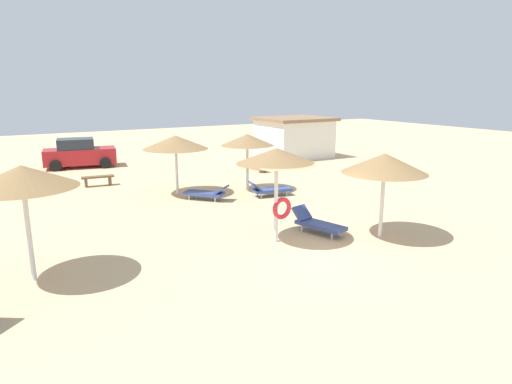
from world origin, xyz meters
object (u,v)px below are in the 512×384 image
parasol_1 (175,142)px  parked_car (79,154)px  beach_cabana (294,137)px  lounger_3 (269,189)px  bench_1 (259,165)px  parasol_4 (385,164)px  parasol_0 (277,158)px  parasol_3 (247,140)px  bench_2 (98,179)px  parasol_2 (22,177)px  bench_0 (38,185)px  lounger_1 (207,193)px  lounger_0 (317,223)px

parasol_1 → parked_car: (-2.52, 9.45, -1.51)m
beach_cabana → lounger_3: bearing=-130.5°
parasol_1 → bench_1: 7.01m
parasol_4 → parasol_0: bearing=156.5°
bench_1 → parasol_0: bearing=-118.3°
parasol_3 → bench_2: size_ratio=1.71×
parasol_2 → beach_cabana: size_ratio=0.64×
parasol_4 → parasol_2: bearing=168.4°
parasol_4 → beach_cabana: 16.82m
lounger_3 → bench_0: bearing=145.9°
parasol_3 → bench_0: 9.70m
parasol_2 → bench_2: size_ratio=1.90×
bench_1 → parasol_3: bearing=-126.9°
lounger_1 → beach_cabana: beach_cabana is taller
parasol_0 → parasol_1: 7.46m
lounger_1 → lounger_0: bearing=-77.2°
parasol_0 → bench_0: parasol_0 is taller
parasol_2 → bench_1: bearing=38.3°
parasol_1 → parasol_3: size_ratio=1.09×
parasol_2 → lounger_0: (8.40, -0.63, -2.30)m
parasol_4 → lounger_1: parasol_4 is taller
parasol_3 → parked_car: size_ratio=0.62×
parasol_3 → lounger_0: (-1.02, -6.49, -2.02)m
lounger_1 → bench_2: size_ratio=1.21×
parasol_3 → parasol_4: 7.89m
bench_0 → parasol_2: bearing=-95.7°
lounger_0 → bench_0: (-7.38, 10.91, 0.02)m
lounger_3 → beach_cabana: size_ratio=0.43×
parasol_3 → parasol_4: parasol_4 is taller
parasol_4 → beach_cabana: bearing=64.3°
parasol_2 → bench_0: parasol_2 is taller
bench_1 → parasol_1: bearing=-153.5°
parasol_4 → lounger_3: parasol_4 is taller
parasol_2 → bench_1: 15.93m
lounger_0 → bench_1: lounger_0 is taller
parasol_3 → beach_cabana: beach_cabana is taller
parasol_2 → bench_2: parasol_2 is taller
parasol_0 → parked_car: (-2.92, 16.89, -1.82)m
parasol_0 → parasol_3: (2.67, 6.53, -0.29)m
lounger_3 → bench_2: bearing=135.3°
bench_2 → parked_car: size_ratio=0.36×
parasol_2 → lounger_3: parasol_2 is taller
parasol_1 → bench_1: parasol_1 is taller
parasol_3 → bench_1: size_ratio=1.70×
parasol_1 → parasol_4: 9.47m
lounger_0 → bench_2: bearing=113.3°
parasol_1 → bench_1: bearing=26.5°
lounger_0 → bench_2: size_ratio=1.28×
lounger_0 → parked_car: (-4.58, 16.85, 0.50)m
parasol_2 → bench_0: bearing=84.3°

